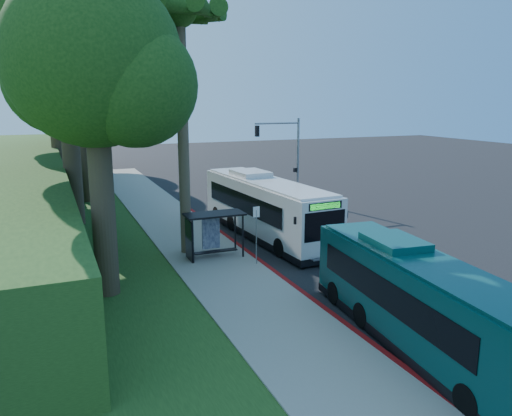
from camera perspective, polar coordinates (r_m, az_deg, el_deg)
name	(u,v)px	position (r m, az deg, el deg)	size (l,w,h in m)	color
ground	(303,233)	(32.84, 5.34, -2.81)	(140.00, 140.00, 0.00)	black
sidewalk	(195,244)	(30.17, -7.01, -4.09)	(4.50, 70.00, 0.12)	gray
red_curb	(256,258)	(27.28, 0.00, -5.77)	(0.25, 30.00, 0.13)	maroon
grass_verge	(88,234)	(34.04, -18.64, -2.82)	(8.00, 70.00, 0.06)	#234719
bus_shelter	(209,227)	(27.08, -5.35, -2.13)	(3.20, 1.51, 2.55)	black
stop_sign_pole	(256,227)	(25.68, 0.04, -2.24)	(0.35, 0.06, 3.17)	gray
traffic_signal_pole	(287,149)	(42.53, 3.60, 6.74)	(4.10, 0.30, 7.00)	gray
palm_tree	(180,23)	(27.55, -8.72, 20.20)	(4.20, 4.20, 14.40)	#4C3F2D
tree_0	(93,46)	(28.14, -18.14, 17.17)	(8.40, 8.00, 15.70)	#382B1E
tree_1	(64,33)	(36.16, -21.11, 18.19)	(10.50, 10.00, 18.26)	#382B1E
tree_2	(82,75)	(44.04, -19.30, 14.17)	(8.82, 8.40, 15.12)	#382B1E
tree_3	(52,62)	(52.01, -22.31, 15.22)	(10.08, 9.60, 17.28)	#382B1E
tree_4	(76,88)	(60.01, -19.85, 12.74)	(8.40, 8.00, 14.14)	#382B1E
tree_5	(81,96)	(68.05, -19.37, 11.99)	(7.35, 7.00, 12.86)	#382B1E
tree_6	(96,70)	(22.02, -17.80, 14.80)	(7.56, 7.20, 13.74)	#382B1E
white_bus	(265,206)	(31.48, 1.01, 0.18)	(3.65, 13.35, 3.93)	silver
teal_bus	(421,301)	(18.45, 18.37, -10.09)	(3.61, 11.87, 3.48)	#0B3D3C
pickup	(258,199)	(40.18, 0.28, 1.04)	(2.26, 4.91, 1.36)	white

